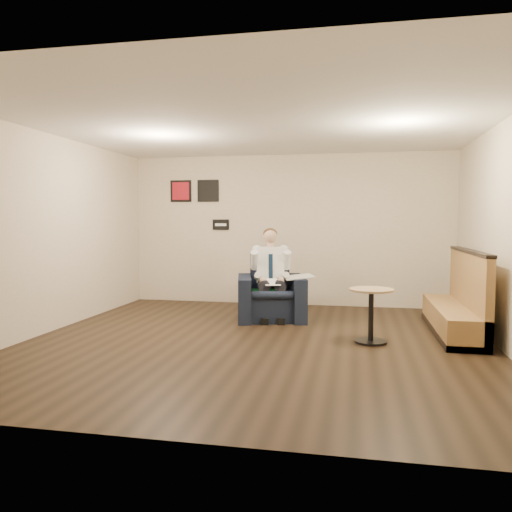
% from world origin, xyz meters
% --- Properties ---
extents(ground, '(6.00, 6.00, 0.00)m').
position_xyz_m(ground, '(0.00, 0.00, 0.00)').
color(ground, black).
rests_on(ground, ground).
extents(wall_back, '(6.00, 0.02, 2.80)m').
position_xyz_m(wall_back, '(0.00, 3.00, 1.40)').
color(wall_back, beige).
rests_on(wall_back, ground).
extents(wall_front, '(6.00, 0.02, 2.80)m').
position_xyz_m(wall_front, '(0.00, -3.00, 1.40)').
color(wall_front, beige).
rests_on(wall_front, ground).
extents(wall_left, '(0.02, 6.00, 2.80)m').
position_xyz_m(wall_left, '(-3.00, 0.00, 1.40)').
color(wall_left, beige).
rests_on(wall_left, ground).
extents(wall_right, '(0.02, 6.00, 2.80)m').
position_xyz_m(wall_right, '(3.00, 0.00, 1.40)').
color(wall_right, beige).
rests_on(wall_right, ground).
extents(ceiling, '(6.00, 6.00, 0.02)m').
position_xyz_m(ceiling, '(0.00, 0.00, 2.80)').
color(ceiling, white).
rests_on(ceiling, wall_back).
extents(seating_sign, '(0.32, 0.02, 0.20)m').
position_xyz_m(seating_sign, '(-1.30, 2.98, 1.50)').
color(seating_sign, black).
rests_on(seating_sign, wall_back).
extents(art_print_left, '(0.42, 0.03, 0.42)m').
position_xyz_m(art_print_left, '(-2.10, 2.98, 2.15)').
color(art_print_left, '#B31623').
rests_on(art_print_left, wall_back).
extents(art_print_right, '(0.42, 0.03, 0.42)m').
position_xyz_m(art_print_right, '(-1.55, 2.98, 2.15)').
color(art_print_right, black).
rests_on(art_print_right, wall_back).
extents(armchair, '(1.26, 1.26, 1.02)m').
position_xyz_m(armchair, '(-0.08, 1.54, 0.51)').
color(armchair, black).
rests_on(armchair, ground).
extents(seated_man, '(0.87, 1.12, 1.39)m').
position_xyz_m(seated_man, '(-0.05, 1.41, 0.70)').
color(seated_man, silver).
rests_on(seated_man, armchair).
extents(lap_papers, '(0.32, 0.39, 0.01)m').
position_xyz_m(lap_papers, '(-0.02, 1.31, 0.62)').
color(lap_papers, white).
rests_on(lap_papers, seated_man).
extents(newspaper, '(0.58, 0.65, 0.01)m').
position_xyz_m(newspaper, '(0.36, 1.53, 0.69)').
color(newspaper, silver).
rests_on(newspaper, armchair).
extents(side_table, '(0.59, 0.59, 0.45)m').
position_xyz_m(side_table, '(-0.17, 1.54, 0.23)').
color(side_table, black).
rests_on(side_table, ground).
extents(green_folder, '(0.48, 0.35, 0.01)m').
position_xyz_m(green_folder, '(-0.21, 1.53, 0.46)').
color(green_folder, '#29CF4D').
rests_on(green_folder, side_table).
extents(coffee_mug, '(0.09, 0.09, 0.10)m').
position_xyz_m(coffee_mug, '(0.01, 1.65, 0.50)').
color(coffee_mug, white).
rests_on(coffee_mug, side_table).
extents(smartphone, '(0.15, 0.10, 0.01)m').
position_xyz_m(smartphone, '(-0.11, 1.70, 0.46)').
color(smartphone, black).
rests_on(smartphone, side_table).
extents(banquette, '(0.54, 2.25, 1.15)m').
position_xyz_m(banquette, '(2.59, 1.04, 0.58)').
color(banquette, olive).
rests_on(banquette, ground).
extents(cafe_table, '(0.65, 0.65, 0.70)m').
position_xyz_m(cafe_table, '(1.45, 0.25, 0.35)').
color(cafe_table, '#A6835A').
rests_on(cafe_table, ground).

